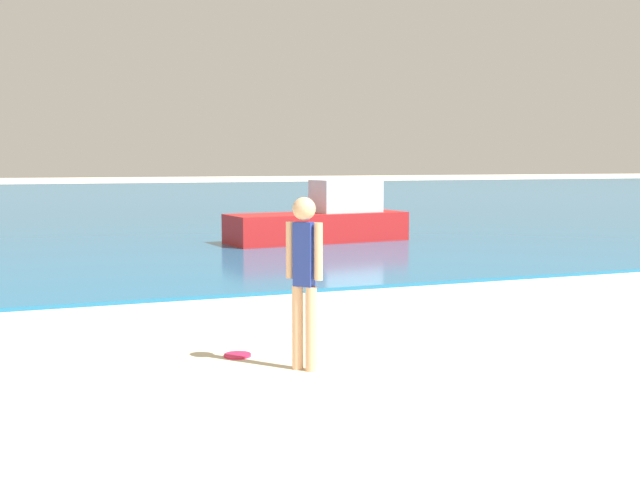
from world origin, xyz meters
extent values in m
cube|color=#1E6B9E|center=(0.00, 40.43, 0.03)|extent=(160.00, 60.00, 0.06)
cylinder|color=#DDAD84|center=(-1.48, 6.30, 0.41)|extent=(0.11, 0.11, 0.81)
cylinder|color=#DDAD84|center=(-1.58, 6.41, 0.41)|extent=(0.11, 0.11, 0.81)
cube|color=#233899|center=(-1.53, 6.36, 1.12)|extent=(0.21, 0.22, 0.61)
sphere|color=#DDAD84|center=(-1.53, 6.36, 1.55)|extent=(0.22, 0.22, 0.22)
cylinder|color=#DDAD84|center=(-1.43, 6.25, 1.15)|extent=(0.08, 0.08, 0.54)
cylinder|color=#DDAD84|center=(-1.63, 6.47, 1.15)|extent=(0.08, 0.08, 0.54)
cylinder|color=#E51E4C|center=(-2.00, 7.08, 0.01)|extent=(0.28, 0.28, 0.03)
cube|color=red|center=(2.53, 16.93, 0.41)|extent=(4.48, 1.87, 0.70)
cube|color=silver|center=(3.31, 17.02, 1.15)|extent=(1.67, 1.15, 0.78)
camera|label=1|loc=(-3.94, -0.49, 1.99)|focal=43.51mm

